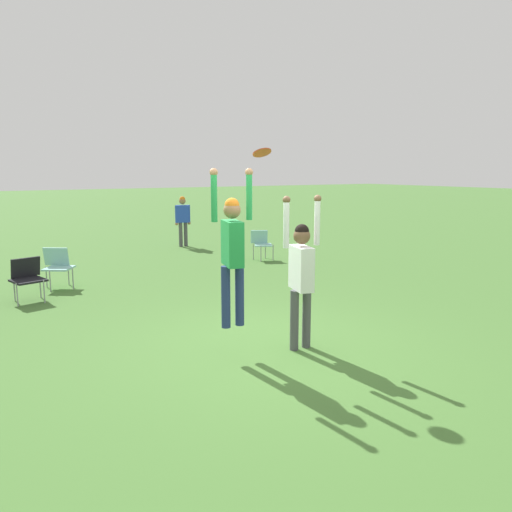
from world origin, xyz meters
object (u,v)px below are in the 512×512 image
camping_chair_1 (27,276)px  camping_chair_3 (262,242)px  person_defending (301,269)px  person_spectator_near (183,217)px  person_jumping (232,245)px  camping_chair_0 (58,264)px  frisbee (262,153)px

camping_chair_1 → camping_chair_3: camping_chair_1 is taller
camping_chair_1 → camping_chair_3: (6.16, 1.44, 0.01)m
camping_chair_1 → person_defending: bearing=106.4°
camping_chair_3 → person_defending: bearing=90.5°
person_defending → person_spectator_near: person_defending is taller
person_jumping → camping_chair_0: size_ratio=2.47×
person_jumping → person_spectator_near: size_ratio=1.28×
camping_chair_3 → person_spectator_near: bearing=-47.0°
person_jumping → camping_chair_3: size_ratio=2.55×
person_jumping → person_spectator_near: bearing=-5.0°
camping_chair_0 → camping_chair_3: bearing=-139.6°
frisbee → camping_chair_0: bearing=108.2°
person_defending → camping_chair_0: size_ratio=2.54×
person_defending → camping_chair_3: size_ratio=2.63×
person_jumping → camping_chair_0: (-1.25, 5.42, -1.01)m
person_jumping → camping_chair_3: (4.20, 5.99, -1.02)m
person_defending → camping_chair_1: 5.64m
person_defending → person_spectator_near: bearing=-179.4°
person_jumping → person_spectator_near: person_jumping is taller
camping_chair_1 → frisbee: bearing=104.0°
person_defending → camping_chair_3: bearing=166.8°
person_jumping → frisbee: frisbee is taller
frisbee → person_jumping: bearing=-171.1°
camping_chair_3 → camping_chair_1: bearing=41.3°
person_jumping → camping_chair_3: person_jumping is taller
camping_chair_1 → person_spectator_near: size_ratio=0.50×
camping_chair_1 → camping_chair_3: size_ratio=1.00×
person_jumping → camping_chair_3: 7.39m
person_jumping → camping_chair_1: size_ratio=2.55×
person_jumping → person_defending: size_ratio=0.97×
person_defending → frisbee: (-0.44, 0.32, 1.56)m
frisbee → camping_chair_1: bearing=118.8°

